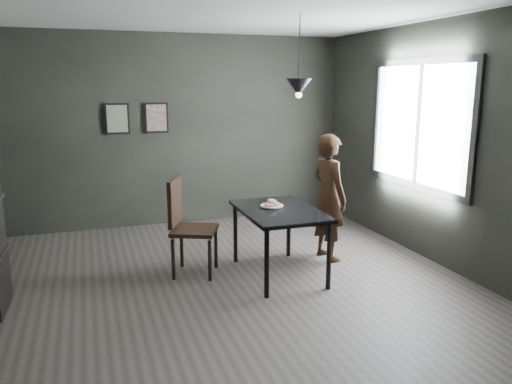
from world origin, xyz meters
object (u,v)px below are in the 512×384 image
object	(u,v)px
cafe_table	(279,216)
white_plate	(272,206)
pendant_lamp	(299,87)
woman	(329,197)
wood_chair	(186,220)

from	to	relation	value
cafe_table	white_plate	bearing A→B (deg)	106.55
white_plate	pendant_lamp	xyz separation A→B (m)	(0.29, -0.03, 1.29)
cafe_table	woman	xyz separation A→B (m)	(0.76, 0.31, 0.09)
white_plate	woman	bearing A→B (deg)	12.84
pendant_lamp	white_plate	bearing A→B (deg)	174.85
cafe_table	pendant_lamp	bearing A→B (deg)	21.80
cafe_table	pendant_lamp	world-z (taller)	pendant_lamp
white_plate	pendant_lamp	size ratio (longest dim) A/B	0.27
white_plate	pendant_lamp	world-z (taller)	pendant_lamp
woman	wood_chair	bearing A→B (deg)	79.06
pendant_lamp	wood_chair	bearing A→B (deg)	167.47
wood_chair	pendant_lamp	distance (m)	1.90
woman	wood_chair	world-z (taller)	woman
pendant_lamp	woman	bearing A→B (deg)	22.20
woman	pendant_lamp	world-z (taller)	pendant_lamp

